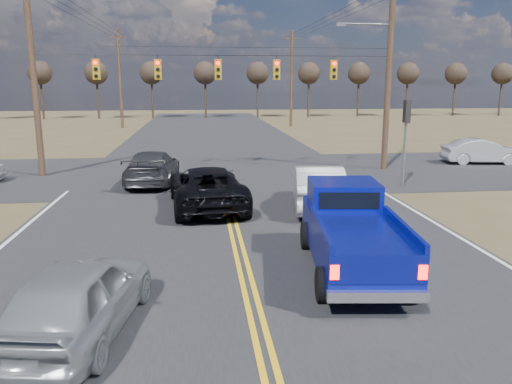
{
  "coord_description": "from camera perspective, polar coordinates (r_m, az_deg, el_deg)",
  "views": [
    {
      "loc": [
        -1.07,
        -8.05,
        4.66
      ],
      "look_at": [
        0.58,
        6.23,
        1.5
      ],
      "focal_mm": 35.0,
      "sensor_mm": 36.0,
      "label": 1
    }
  ],
  "objects": [
    {
      "name": "white_car_queue",
      "position": [
        18.98,
        7.08,
        0.65
      ],
      "size": [
        2.51,
        5.22,
        1.65
      ],
      "primitive_type": "imported",
      "rotation": [
        0.0,
        0.0,
        2.98
      ],
      "color": "silver",
      "rests_on": "ground"
    },
    {
      "name": "signal_gantry",
      "position": [
        25.89,
        -3.2,
        13.28
      ],
      "size": [
        19.6,
        4.83,
        10.0
      ],
      "color": "#473323",
      "rests_on": "ground"
    },
    {
      "name": "treeline",
      "position": [
        35.04,
        -4.98,
        14.06
      ],
      "size": [
        87.0,
        117.8,
        7.4
      ],
      "color": "#33261C",
      "rests_on": "ground"
    },
    {
      "name": "black_suv",
      "position": [
        18.94,
        -5.64,
        0.56
      ],
      "size": [
        3.1,
        5.9,
        1.58
      ],
      "primitive_type": "imported",
      "rotation": [
        0.0,
        0.0,
        3.23
      ],
      "color": "black",
      "rests_on": "ground"
    },
    {
      "name": "utility_poles",
      "position": [
        25.08,
        -4.26,
        13.67
      ],
      "size": [
        19.6,
        58.32,
        10.0
      ],
      "color": "#473323",
      "rests_on": "ground"
    },
    {
      "name": "dgrey_car_queue",
      "position": [
        23.97,
        -11.74,
        2.79
      ],
      "size": [
        2.47,
        5.41,
        1.53
      ],
      "primitive_type": "imported",
      "rotation": [
        0.0,
        0.0,
        3.08
      ],
      "color": "#343439",
      "rests_on": "ground"
    },
    {
      "name": "road_cross",
      "position": [
        26.48,
        -4.17,
        2.23
      ],
      "size": [
        120.0,
        12.0,
        0.02
      ],
      "primitive_type": "cube",
      "color": "#28282B",
      "rests_on": "ground"
    },
    {
      "name": "cross_car_east_near",
      "position": [
        32.08,
        24.41,
        4.25
      ],
      "size": [
        2.06,
        4.57,
        1.45
      ],
      "primitive_type": "imported",
      "rotation": [
        0.0,
        0.0,
        1.45
      ],
      "color": "#ADAEB5",
      "rests_on": "ground"
    },
    {
      "name": "silver_suv",
      "position": [
        10.03,
        -19.62,
        -11.24
      ],
      "size": [
        2.53,
        4.71,
        1.52
      ],
      "primitive_type": "imported",
      "rotation": [
        0.0,
        0.0,
        2.97
      ],
      "color": "#989B9F",
      "rests_on": "ground"
    },
    {
      "name": "road_main",
      "position": [
        18.67,
        -3.1,
        -2.07
      ],
      "size": [
        14.0,
        120.0,
        0.02
      ],
      "primitive_type": "cube",
      "color": "#28282B",
      "rests_on": "ground"
    },
    {
      "name": "ground",
      "position": [
        9.36,
        0.88,
        -17.45
      ],
      "size": [
        160.0,
        160.0,
        0.0
      ],
      "primitive_type": "plane",
      "color": "brown",
      "rests_on": "ground"
    },
    {
      "name": "pickup_truck",
      "position": [
        12.81,
        10.81,
        -4.46
      ],
      "size": [
        2.65,
        5.63,
        2.04
      ],
      "rotation": [
        0.0,
        0.0,
        -0.11
      ],
      "color": "black",
      "rests_on": "ground"
    }
  ]
}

